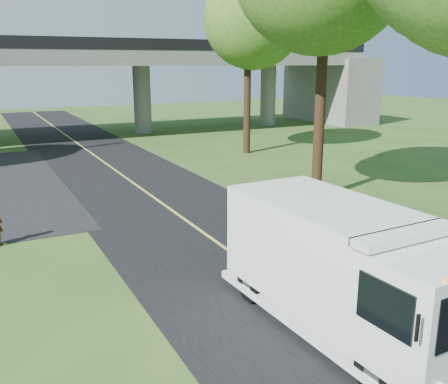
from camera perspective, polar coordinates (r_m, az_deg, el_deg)
ground at (r=11.63m, az=12.83°, el=-15.01°), size 120.00×120.00×0.00m
road at (r=19.69m, az=-5.94°, el=-2.17°), size 7.00×90.00×0.02m
lane_line at (r=19.69m, az=-5.94°, el=-2.11°), size 0.12×90.00×0.01m
overpass at (r=40.21m, az=-17.79°, el=12.38°), size 54.00×10.00×7.30m
tree_right_far at (r=31.84m, az=3.27°, el=19.36°), size 5.77×5.67×10.99m
step_van at (r=10.99m, az=13.58°, el=-8.21°), size 2.65×6.61×2.74m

